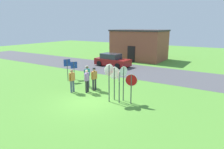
{
  "coord_description": "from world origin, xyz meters",
  "views": [
    {
      "loc": [
        7.65,
        -9.33,
        4.74
      ],
      "look_at": [
        0.13,
        2.52,
        1.3
      ],
      "focal_mm": 32.03,
      "sensor_mm": 36.0,
      "label": 1
    }
  ],
  "objects_px": {
    "stop_sign_leaning_right": "(123,78)",
    "person_on_left": "(87,80)",
    "parked_car_on_street": "(112,60)",
    "stop_sign_leaning_left": "(109,76)",
    "stop_sign_far_back": "(119,82)",
    "person_in_blue": "(87,75)",
    "person_in_teal": "(94,78)",
    "info_panel_leftmost": "(74,67)",
    "stop_sign_tallest": "(114,77)",
    "stop_sign_center_cluster": "(131,84)",
    "info_panel_middle": "(67,66)",
    "person_with_sunhat": "(72,80)"
  },
  "relations": [
    {
      "from": "stop_sign_leaning_right",
      "to": "stop_sign_leaning_left",
      "type": "bearing_deg",
      "value": -136.03
    },
    {
      "from": "stop_sign_tallest",
      "to": "stop_sign_far_back",
      "type": "bearing_deg",
      "value": -28.76
    },
    {
      "from": "stop_sign_leaning_right",
      "to": "stop_sign_leaning_left",
      "type": "xyz_separation_m",
      "value": [
        -0.67,
        -0.65,
        0.16
      ]
    },
    {
      "from": "parked_car_on_street",
      "to": "stop_sign_center_cluster",
      "type": "xyz_separation_m",
      "value": [
        7.36,
        -9.43,
        0.6
      ]
    },
    {
      "from": "person_in_teal",
      "to": "stop_sign_leaning_left",
      "type": "bearing_deg",
      "value": -31.6
    },
    {
      "from": "info_panel_leftmost",
      "to": "parked_car_on_street",
      "type": "bearing_deg",
      "value": 92.46
    },
    {
      "from": "stop_sign_leaning_left",
      "to": "person_in_blue",
      "type": "distance_m",
      "value": 3.7
    },
    {
      "from": "person_with_sunhat",
      "to": "info_panel_middle",
      "type": "relative_size",
      "value": 0.88
    },
    {
      "from": "stop_sign_leaning_left",
      "to": "info_panel_leftmost",
      "type": "xyz_separation_m",
      "value": [
        -5.73,
        2.97,
        -0.57
      ]
    },
    {
      "from": "stop_sign_center_cluster",
      "to": "info_panel_middle",
      "type": "xyz_separation_m",
      "value": [
        -7.11,
        1.75,
        0.05
      ]
    },
    {
      "from": "stop_sign_tallest",
      "to": "person_in_teal",
      "type": "bearing_deg",
      "value": 158.74
    },
    {
      "from": "parked_car_on_street",
      "to": "stop_sign_tallest",
      "type": "xyz_separation_m",
      "value": [
        6.14,
        -9.42,
        0.84
      ]
    },
    {
      "from": "person_in_blue",
      "to": "person_on_left",
      "type": "bearing_deg",
      "value": -51.66
    },
    {
      "from": "info_panel_middle",
      "to": "person_with_sunhat",
      "type": "bearing_deg",
      "value": -39.59
    },
    {
      "from": "stop_sign_center_cluster",
      "to": "stop_sign_leaning_right",
      "type": "xyz_separation_m",
      "value": [
        -0.66,
        0.2,
        0.23
      ]
    },
    {
      "from": "person_in_blue",
      "to": "info_panel_leftmost",
      "type": "bearing_deg",
      "value": 154.08
    },
    {
      "from": "stop_sign_center_cluster",
      "to": "person_on_left",
      "type": "relative_size",
      "value": 1.12
    },
    {
      "from": "stop_sign_far_back",
      "to": "person_in_teal",
      "type": "distance_m",
      "value": 3.12
    },
    {
      "from": "stop_sign_far_back",
      "to": "person_in_blue",
      "type": "xyz_separation_m",
      "value": [
        -3.84,
        1.58,
        -0.37
      ]
    },
    {
      "from": "parked_car_on_street",
      "to": "stop_sign_leaning_left",
      "type": "height_order",
      "value": "stop_sign_leaning_left"
    },
    {
      "from": "person_on_left",
      "to": "info_panel_middle",
      "type": "height_order",
      "value": "info_panel_middle"
    },
    {
      "from": "person_in_teal",
      "to": "person_on_left",
      "type": "relative_size",
      "value": 1.03
    },
    {
      "from": "stop_sign_leaning_right",
      "to": "person_with_sunhat",
      "type": "distance_m",
      "value": 4.03
    },
    {
      "from": "parked_car_on_street",
      "to": "stop_sign_tallest",
      "type": "height_order",
      "value": "stop_sign_tallest"
    },
    {
      "from": "info_panel_middle",
      "to": "stop_sign_leaning_left",
      "type": "bearing_deg",
      "value": -20.81
    },
    {
      "from": "person_on_left",
      "to": "person_in_teal",
      "type": "bearing_deg",
      "value": 77.38
    },
    {
      "from": "stop_sign_center_cluster",
      "to": "stop_sign_tallest",
      "type": "bearing_deg",
      "value": 179.37
    },
    {
      "from": "stop_sign_tallest",
      "to": "person_with_sunhat",
      "type": "relative_size",
      "value": 1.31
    },
    {
      "from": "stop_sign_leaning_right",
      "to": "person_on_left",
      "type": "bearing_deg",
      "value": 179.18
    },
    {
      "from": "person_with_sunhat",
      "to": "person_in_blue",
      "type": "xyz_separation_m",
      "value": [
        0.09,
        1.61,
        0.06
      ]
    },
    {
      "from": "stop_sign_center_cluster",
      "to": "person_in_blue",
      "type": "relative_size",
      "value": 1.09
    },
    {
      "from": "person_with_sunhat",
      "to": "info_panel_middle",
      "type": "distance_m",
      "value": 3.25
    },
    {
      "from": "stop_sign_leaning_left",
      "to": "person_with_sunhat",
      "type": "height_order",
      "value": "stop_sign_leaning_left"
    },
    {
      "from": "stop_sign_far_back",
      "to": "stop_sign_leaning_left",
      "type": "relative_size",
      "value": 0.84
    },
    {
      "from": "stop_sign_center_cluster",
      "to": "stop_sign_leaning_left",
      "type": "relative_size",
      "value": 0.77
    },
    {
      "from": "stop_sign_leaning_left",
      "to": "info_panel_leftmost",
      "type": "bearing_deg",
      "value": 152.56
    },
    {
      "from": "parked_car_on_street",
      "to": "person_in_teal",
      "type": "bearing_deg",
      "value": -65.88
    },
    {
      "from": "stop_sign_leaning_right",
      "to": "stop_sign_tallest",
      "type": "bearing_deg",
      "value": -161.22
    },
    {
      "from": "person_in_teal",
      "to": "person_on_left",
      "type": "xyz_separation_m",
      "value": [
        -0.15,
        -0.67,
        -0.03
      ]
    },
    {
      "from": "stop_sign_tallest",
      "to": "stop_sign_leaning_left",
      "type": "distance_m",
      "value": 0.49
    },
    {
      "from": "stop_sign_far_back",
      "to": "stop_sign_leaning_right",
      "type": "height_order",
      "value": "stop_sign_leaning_right"
    },
    {
      "from": "stop_sign_leaning_right",
      "to": "person_on_left",
      "type": "xyz_separation_m",
      "value": [
        -3.04,
        0.04,
        -0.56
      ]
    },
    {
      "from": "stop_sign_far_back",
      "to": "person_with_sunhat",
      "type": "relative_size",
      "value": 1.21
    },
    {
      "from": "parked_car_on_street",
      "to": "info_panel_leftmost",
      "type": "distance_m",
      "value": 6.92
    },
    {
      "from": "stop_sign_center_cluster",
      "to": "person_with_sunhat",
      "type": "height_order",
      "value": "stop_sign_center_cluster"
    },
    {
      "from": "stop_sign_tallest",
      "to": "info_panel_leftmost",
      "type": "relative_size",
      "value": 1.39
    },
    {
      "from": "stop_sign_far_back",
      "to": "person_with_sunhat",
      "type": "distance_m",
      "value": 3.95
    },
    {
      "from": "person_in_teal",
      "to": "person_in_blue",
      "type": "relative_size",
      "value": 1.0
    },
    {
      "from": "stop_sign_tallest",
      "to": "info_panel_middle",
      "type": "relative_size",
      "value": 1.15
    },
    {
      "from": "stop_sign_far_back",
      "to": "stop_sign_leaning_right",
      "type": "xyz_separation_m",
      "value": [
        0.03,
        0.48,
        0.13
      ]
    }
  ]
}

